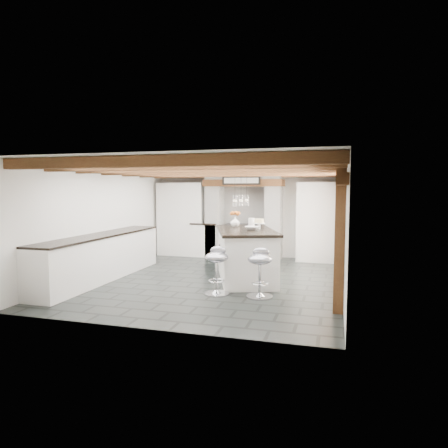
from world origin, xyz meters
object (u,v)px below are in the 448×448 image
(kitchen_island, at_px, (246,254))
(bar_stool_far, at_px, (217,265))
(range_cooker, at_px, (244,240))
(bar_stool_near, at_px, (260,267))

(kitchen_island, distance_m, bar_stool_far, 1.28)
(range_cooker, distance_m, kitchen_island, 2.59)
(range_cooker, xyz_separation_m, bar_stool_near, (1.14, -3.76, 0.06))
(bar_stool_near, bearing_deg, kitchen_island, 103.89)
(bar_stool_near, bearing_deg, range_cooker, 98.03)
(range_cooker, relative_size, kitchen_island, 0.43)
(range_cooker, height_order, bar_stool_near, range_cooker)
(bar_stool_near, height_order, bar_stool_far, bar_stool_near)
(bar_stool_near, relative_size, bar_stool_far, 1.01)
(range_cooker, bearing_deg, bar_stool_near, -73.06)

